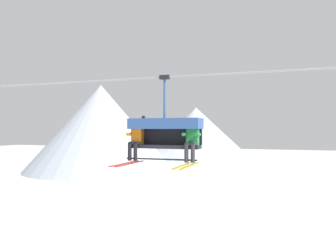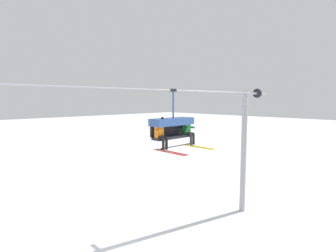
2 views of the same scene
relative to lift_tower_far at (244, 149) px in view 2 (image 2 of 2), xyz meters
name	(u,v)px [view 2 (image 2 of 2)]	position (x,y,z in m)	size (l,w,h in m)	color
lift_tower_far	(244,149)	(0.00, 0.00, 0.00)	(0.36, 1.88, 7.97)	#9EA3A8
lift_cable	(157,90)	(-8.24, -0.78, 3.54)	(18.48, 0.05, 0.05)	#9EA3A8
chairlift_chair	(172,125)	(-7.31, -0.71, 2.08)	(2.07, 0.74, 2.38)	#232328
skier_orange	(161,134)	(-8.13, -0.92, 1.81)	(0.48, 1.70, 1.34)	orange
skier_green	(189,131)	(-6.48, -0.93, 1.79)	(0.46, 1.70, 1.23)	#23843D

